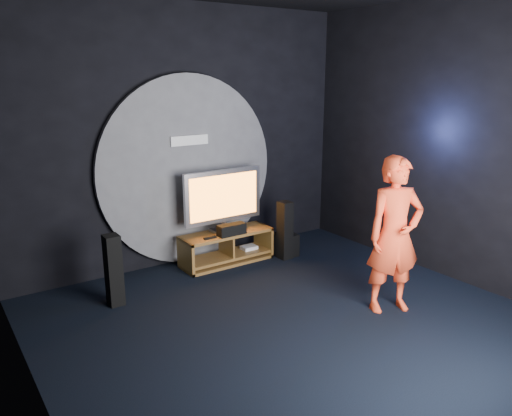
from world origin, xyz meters
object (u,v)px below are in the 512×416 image
(tv, at_px, (223,198))
(subwoofer, at_px, (285,245))
(tower_speaker_right, at_px, (285,230))
(player, at_px, (395,235))
(tower_speaker_left, at_px, (114,270))
(media_console, at_px, (227,249))

(tv, bearing_deg, subwoofer, -20.46)
(tower_speaker_right, bearing_deg, subwoofer, 48.28)
(tower_speaker_right, relative_size, subwoofer, 2.54)
(tv, height_order, player, player)
(tv, distance_m, tower_speaker_left, 1.88)
(media_console, xyz_separation_m, tv, (-0.01, 0.07, 0.73))
(media_console, xyz_separation_m, subwoofer, (0.84, -0.25, -0.03))
(player, bearing_deg, tv, 129.06)
(tower_speaker_right, distance_m, subwoofer, 0.28)
(media_console, height_order, subwoofer, media_console)
(player, bearing_deg, media_console, 129.40)
(media_console, height_order, tv, tv)
(tower_speaker_right, bearing_deg, media_console, 156.96)
(tv, distance_m, subwoofer, 1.18)
(tower_speaker_left, distance_m, tower_speaker_right, 2.53)
(tower_speaker_left, xyz_separation_m, player, (2.53, -1.87, 0.46))
(tower_speaker_right, bearing_deg, tower_speaker_left, -178.24)
(tower_speaker_right, height_order, player, player)
(tower_speaker_left, distance_m, player, 3.18)
(media_console, xyz_separation_m, tower_speaker_right, (0.77, -0.33, 0.23))
(tower_speaker_left, height_order, tower_speaker_right, same)
(subwoofer, bearing_deg, tower_speaker_left, -176.56)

